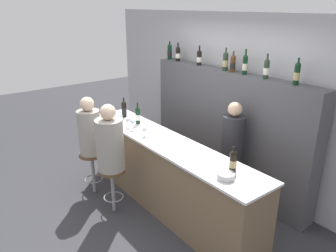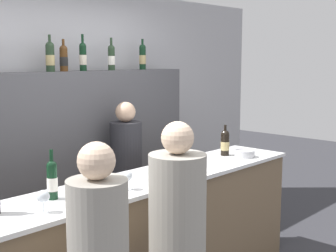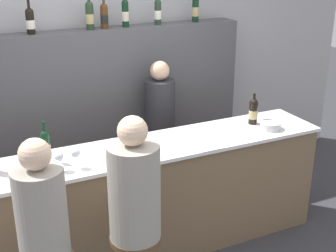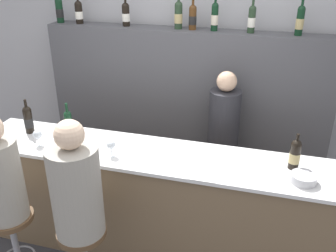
{
  "view_description": "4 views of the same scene",
  "coord_description": "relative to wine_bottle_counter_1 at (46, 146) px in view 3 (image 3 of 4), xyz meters",
  "views": [
    {
      "loc": [
        3.16,
        -2.11,
        2.7
      ],
      "look_at": [
        0.05,
        0.26,
        1.24
      ],
      "focal_mm": 35.0,
      "sensor_mm": 36.0,
      "label": 1
    },
    {
      "loc": [
        -2.44,
        -2.21,
        1.91
      ],
      "look_at": [
        0.15,
        0.21,
        1.4
      ],
      "focal_mm": 50.0,
      "sensor_mm": 36.0,
      "label": 2
    },
    {
      "loc": [
        -1.36,
        -2.96,
        2.55
      ],
      "look_at": [
        0.2,
        0.3,
        1.15
      ],
      "focal_mm": 50.0,
      "sensor_mm": 36.0,
      "label": 3
    },
    {
      "loc": [
        0.82,
        -2.26,
        2.53
      ],
      "look_at": [
        0.14,
        0.2,
        1.3
      ],
      "focal_mm": 40.0,
      "sensor_mm": 36.0,
      "label": 4
    }
  ],
  "objects": [
    {
      "name": "wine_glass_3",
      "position": [
        0.48,
        -0.19,
        -0.04
      ],
      "size": [
        0.07,
        0.07,
        0.13
      ],
      "color": "silver",
      "rests_on": "bar_counter"
    },
    {
      "name": "wine_bottle_backbar_3",
      "position": [
        0.71,
        1.07,
        0.79
      ],
      "size": [
        0.08,
        0.08,
        0.33
      ],
      "color": "#233823",
      "rests_on": "back_bar_cabinet"
    },
    {
      "name": "back_bar_cabinet",
      "position": [
        0.8,
        1.07,
        -0.24
      ],
      "size": [
        2.96,
        0.28,
        1.79
      ],
      "color": "#4C4C51",
      "rests_on": "ground_plane"
    },
    {
      "name": "metal_bowl",
      "position": [
        1.95,
        -0.18,
        -0.1
      ],
      "size": [
        0.19,
        0.19,
        0.06
      ],
      "color": "#B7B7BC",
      "rests_on": "bar_counter"
    },
    {
      "name": "guest_seated_left",
      "position": [
        -0.19,
        -0.7,
        -0.12
      ],
      "size": [
        0.32,
        0.32,
        0.85
      ],
      "color": "gray",
      "rests_on": "bar_stool_left"
    },
    {
      "name": "tasting_menu",
      "position": [
        1.25,
        -0.22,
        -0.13
      ],
      "size": [
        0.21,
        0.3,
        0.0
      ],
      "color": "white",
      "rests_on": "bar_counter"
    },
    {
      "name": "wine_glass_1",
      "position": [
        0.05,
        -0.19,
        -0.02
      ],
      "size": [
        0.07,
        0.07,
        0.15
      ],
      "color": "silver",
      "rests_on": "bar_counter"
    },
    {
      "name": "wine_bottle_backbar_6",
      "position": [
        1.42,
        1.07,
        0.79
      ],
      "size": [
        0.07,
        0.07,
        0.32
      ],
      "color": "#233823",
      "rests_on": "back_bar_cabinet"
    },
    {
      "name": "bar_stool_right",
      "position": [
        0.43,
        -0.7,
        -0.63
      ],
      "size": [
        0.37,
        0.37,
        0.65
      ],
      "color": "gray",
      "rests_on": "ground_plane"
    },
    {
      "name": "wall_back",
      "position": [
        0.8,
        1.29,
        0.16
      ],
      "size": [
        6.4,
        0.05,
        2.6
      ],
      "color": "#B2B2B7",
      "rests_on": "ground_plane"
    },
    {
      "name": "bar_counter",
      "position": [
        0.8,
        -0.07,
        -0.63
      ],
      "size": [
        3.16,
        0.59,
        1.0
      ],
      "color": "brown",
      "rests_on": "ground_plane"
    },
    {
      "name": "bartender",
      "position": [
        1.27,
        0.7,
        -0.44
      ],
      "size": [
        0.3,
        0.3,
        1.51
      ],
      "color": "#28282D",
      "rests_on": "ground_plane"
    },
    {
      "name": "wine_bottle_backbar_7",
      "position": [
        1.85,
        1.07,
        0.79
      ],
      "size": [
        0.07,
        0.07,
        0.32
      ],
      "color": "black",
      "rests_on": "back_bar_cabinet"
    },
    {
      "name": "wine_bottle_counter_2",
      "position": [
        1.89,
        0.0,
        -0.01
      ],
      "size": [
        0.08,
        0.08,
        0.29
      ],
      "color": "black",
      "rests_on": "bar_counter"
    },
    {
      "name": "wine_glass_2",
      "position": [
        0.17,
        -0.19,
        -0.02
      ],
      "size": [
        0.07,
        0.07,
        0.15
      ],
      "color": "silver",
      "rests_on": "bar_counter"
    },
    {
      "name": "wine_bottle_counter_1",
      "position": [
        0.0,
        0.0,
        0.0
      ],
      "size": [
        0.07,
        0.07,
        0.33
      ],
      "color": "black",
      "rests_on": "bar_counter"
    },
    {
      "name": "wine_bottle_backbar_4",
      "position": [
        0.85,
        1.07,
        0.78
      ],
      "size": [
        0.08,
        0.08,
        0.29
      ],
      "color": "#4C2D14",
      "rests_on": "back_bar_cabinet"
    },
    {
      "name": "guest_seated_right",
      "position": [
        0.43,
        -0.7,
        -0.11
      ],
      "size": [
        0.36,
        0.36,
        0.89
      ],
      "color": "gray",
      "rests_on": "bar_stool_right"
    },
    {
      "name": "wine_glass_0",
      "position": [
        -0.19,
        -0.19,
        -0.04
      ],
      "size": [
        0.08,
        0.08,
        0.14
      ],
      "color": "silver",
      "rests_on": "bar_counter"
    },
    {
      "name": "wine_bottle_backbar_2",
      "position": [
        0.16,
        1.07,
        0.78
      ],
      "size": [
        0.08,
        0.08,
        0.31
      ],
      "color": "black",
      "rests_on": "back_bar_cabinet"
    },
    {
      "name": "wine_bottle_backbar_5",
      "position": [
        1.07,
        1.07,
        0.79
      ],
      "size": [
        0.07,
        0.07,
        0.34
      ],
      "color": "black",
      "rests_on": "back_bar_cabinet"
    }
  ]
}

